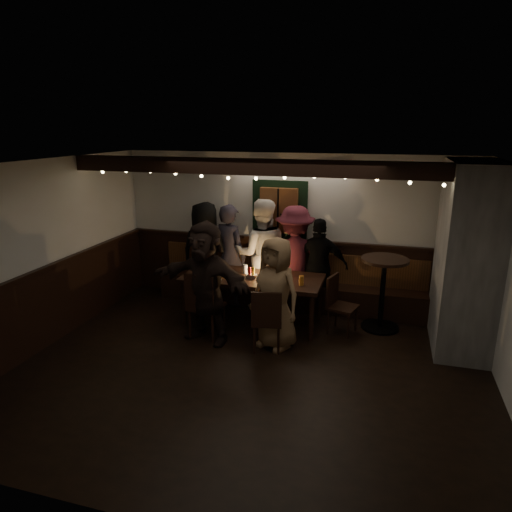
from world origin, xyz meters
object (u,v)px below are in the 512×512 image
(dining_table, at_px, (252,281))
(chair_end, at_px, (338,301))
(chair_near_right, at_px, (267,317))
(person_c, at_px, (261,254))
(person_e, at_px, (319,266))
(person_g, at_px, (276,293))
(person_d, at_px, (294,258))
(chair_near_left, at_px, (203,302))
(person_a, at_px, (205,253))
(person_f, at_px, (206,282))
(high_top, at_px, (383,285))
(person_b, at_px, (230,255))

(dining_table, distance_m, chair_end, 1.34)
(chair_near_right, distance_m, person_c, 1.72)
(dining_table, xyz_separation_m, person_e, (0.93, 0.77, 0.09))
(person_g, bearing_deg, person_d, 114.63)
(chair_near_left, height_order, chair_near_right, chair_near_left)
(dining_table, bearing_deg, person_d, 56.95)
(person_a, height_order, person_f, person_a)
(high_top, xyz_separation_m, person_d, (-1.46, 0.43, 0.18))
(chair_near_left, xyz_separation_m, person_d, (1.03, 1.52, 0.32))
(person_c, height_order, person_f, person_c)
(person_b, distance_m, person_f, 1.46)
(chair_near_left, xyz_separation_m, person_c, (0.47, 1.45, 0.37))
(chair_near_right, height_order, person_e, person_e)
(person_e, bearing_deg, person_g, 69.20)
(chair_near_left, xyz_separation_m, chair_near_right, (0.99, -0.13, -0.06))
(person_b, xyz_separation_m, person_c, (0.56, 0.01, 0.05))
(person_a, distance_m, person_e, 1.99)
(chair_near_right, xyz_separation_m, person_f, (-0.93, 0.12, 0.38))
(dining_table, relative_size, person_d, 1.22)
(chair_end, height_order, person_b, person_b)
(dining_table, distance_m, person_a, 1.27)
(person_f, bearing_deg, person_e, 63.16)
(chair_near_left, height_order, person_b, person_b)
(chair_near_right, height_order, person_d, person_d)
(dining_table, bearing_deg, chair_near_right, -61.73)
(chair_near_left, relative_size, person_b, 0.57)
(high_top, height_order, person_d, person_d)
(chair_end, height_order, person_g, person_g)
(chair_near_right, xyz_separation_m, person_a, (-1.52, 1.55, 0.38))
(chair_end, distance_m, high_top, 0.74)
(dining_table, relative_size, person_g, 1.36)
(person_d, bearing_deg, person_e, 159.44)
(person_d, distance_m, person_f, 1.81)
(person_b, bearing_deg, person_c, -157.53)
(person_c, height_order, person_e, person_c)
(high_top, relative_size, person_f, 0.63)
(chair_near_right, xyz_separation_m, person_g, (0.07, 0.20, 0.29))
(high_top, relative_size, person_b, 0.64)
(dining_table, bearing_deg, person_f, -121.86)
(person_b, relative_size, person_e, 1.11)
(person_a, xyz_separation_m, person_c, (1.01, 0.04, 0.05))
(chair_near_right, bearing_deg, person_d, 88.60)
(person_f, xyz_separation_m, person_g, (1.01, 0.08, -0.09))
(chair_end, height_order, high_top, high_top)
(chair_near_right, relative_size, person_g, 0.57)
(dining_table, relative_size, chair_near_left, 2.13)
(person_a, relative_size, person_e, 1.12)
(person_d, bearing_deg, chair_near_right, 69.18)
(chair_end, bearing_deg, person_b, 161.59)
(chair_near_right, distance_m, person_b, 1.94)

